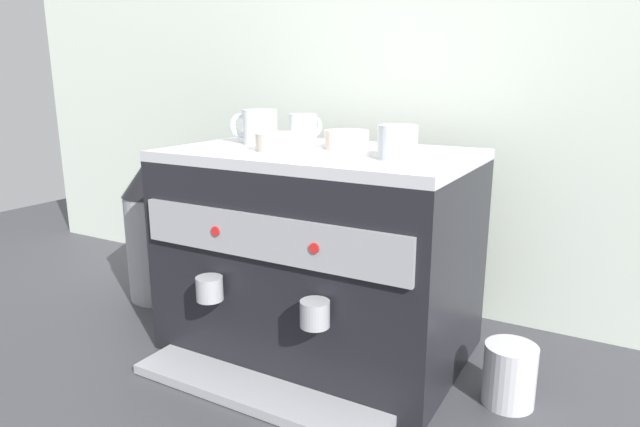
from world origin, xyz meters
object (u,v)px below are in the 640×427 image
ceramic_cup_2 (304,128)px  coffee_grinder (158,224)px  ceramic_cup_0 (258,127)px  ceramic_bowl_0 (279,142)px  ceramic_bowl_1 (347,140)px  espresso_machine (319,253)px  ceramic_cup_1 (398,142)px  milk_pitcher (509,375)px

ceramic_cup_2 → coffee_grinder: 0.53m
ceramic_cup_0 → ceramic_bowl_0: size_ratio=1.22×
ceramic_bowl_0 → ceramic_bowl_1: 0.15m
ceramic_cup_2 → ceramic_bowl_1: (0.16, -0.08, -0.01)m
espresso_machine → coffee_grinder: espresso_machine is taller
ceramic_cup_1 → milk_pitcher: bearing=2.9°
ceramic_cup_2 → ceramic_bowl_1: 0.18m
espresso_machine → ceramic_cup_2: (-0.12, 0.13, 0.27)m
ceramic_cup_1 → ceramic_cup_2: size_ratio=1.09×
espresso_machine → milk_pitcher: bearing=-3.4°
ceramic_cup_2 → milk_pitcher: (0.56, -0.16, -0.44)m
ceramic_bowl_1 → milk_pitcher: size_ratio=0.81×
ceramic_bowl_1 → coffee_grinder: (-0.60, -0.01, -0.27)m
ceramic_bowl_1 → coffee_grinder: 0.65m
espresso_machine → ceramic_cup_2: bearing=132.2°
milk_pitcher → ceramic_bowl_0: bearing=-177.6°
ceramic_cup_1 → ceramic_bowl_1: size_ratio=1.14×
espresso_machine → ceramic_bowl_1: 0.27m
ceramic_bowl_0 → milk_pitcher: size_ratio=0.84×
ceramic_bowl_0 → espresso_machine: bearing=33.1°
espresso_machine → ceramic_cup_0: (-0.19, 0.03, 0.28)m
coffee_grinder → milk_pitcher: size_ratio=3.53×
ceramic_cup_1 → ceramic_bowl_1: bearing=150.3°
ceramic_cup_2 → espresso_machine: bearing=-47.8°
ceramic_cup_0 → ceramic_cup_1: ceramic_cup_0 is taller
coffee_grinder → milk_pitcher: bearing=-3.8°
espresso_machine → ceramic_bowl_0: 0.27m
espresso_machine → coffee_grinder: bearing=175.8°
ceramic_bowl_1 → milk_pitcher: (0.40, -0.08, -0.43)m
espresso_machine → coffee_grinder: (-0.55, 0.04, -0.01)m
ceramic_cup_2 → ceramic_bowl_0: bearing=-75.8°
ceramic_cup_2 → ceramic_cup_1: bearing=-28.1°
ceramic_cup_0 → coffee_grinder: (-0.36, 0.01, -0.29)m
espresso_machine → ceramic_bowl_1: ceramic_bowl_1 is taller
ceramic_cup_0 → coffee_grinder: ceramic_cup_0 is taller
ceramic_cup_0 → ceramic_cup_1: 0.40m
ceramic_cup_2 → ceramic_bowl_0: ceramic_cup_2 is taller
ceramic_cup_2 → coffee_grinder: (-0.43, -0.09, -0.29)m
ceramic_cup_1 → ceramic_bowl_0: bearing=-178.1°
ceramic_bowl_0 → coffee_grinder: (-0.48, 0.09, -0.27)m
ceramic_cup_1 → ceramic_cup_2: (-0.32, 0.17, 0.00)m
ceramic_bowl_1 → espresso_machine: bearing=-129.2°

